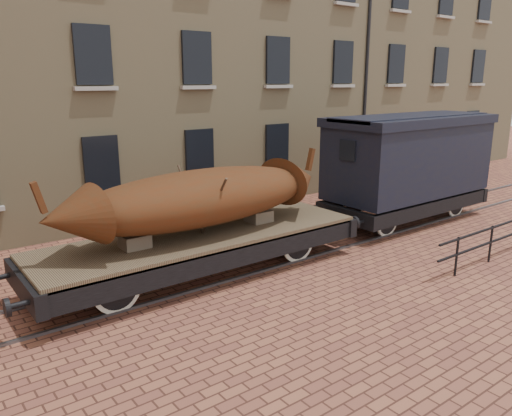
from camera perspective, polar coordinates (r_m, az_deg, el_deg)
ground at (r=13.58m, az=0.99°, el=-5.80°), size 90.00×90.00×0.00m
warehouse_cream at (r=22.88m, az=-9.16°, el=20.05°), size 40.00×10.19×14.00m
rail_track at (r=13.57m, az=0.99°, el=-5.68°), size 30.00×1.52×0.06m
flatcar_wagon at (r=12.25m, az=-6.16°, el=-3.87°), size 9.19×2.49×1.39m
iron_boat at (r=11.95m, az=-6.27°, el=1.23°), size 7.62×2.34×1.78m
goods_van at (r=17.38m, az=17.14°, el=5.71°), size 6.94×2.53×3.59m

